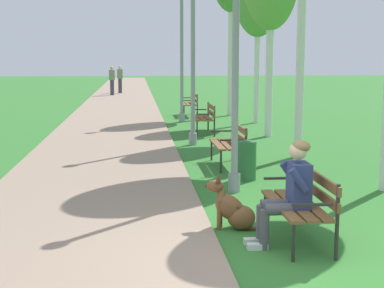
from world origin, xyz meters
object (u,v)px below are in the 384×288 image
Objects in this scene: person_seated_on_near_bench at (290,189)px; lamp_post_far at (182,51)px; litter_bin at (246,161)px; park_bench_furthest at (190,102)px; lamp_post_mid at (193,53)px; pedestrian_further_distant at (112,81)px; park_bench_mid at (231,141)px; park_bench_far at (205,116)px; pedestrian_distant at (120,79)px; dog_brown at (233,210)px; lamp_post_near at (236,61)px; park_bench_near at (303,200)px.

person_seated_on_near_bench is 13.20m from lamp_post_far.
litter_bin is at bearing 86.90° from person_seated_on_near_bench.
lamp_post_mid is at bearing -94.93° from park_bench_furthest.
person_seated_on_near_bench is 0.27× the size of lamp_post_far.
park_bench_mid is at bearing -81.57° from pedestrian_further_distant.
person_seated_on_near_bench is (-0.27, -15.03, 0.17)m from park_bench_furthest.
park_bench_far is at bearing -78.79° from pedestrian_further_distant.
park_bench_mid is at bearing -80.75° from lamp_post_mid.
pedestrian_further_distant is (-3.26, 16.45, 0.33)m from park_bench_far.
lamp_post_mid reaches higher than park_bench_mid.
park_bench_furthest is at bearing 76.22° from lamp_post_far.
pedestrian_distant reaches higher than park_bench_furthest.
park_bench_far reaches higher than dog_brown.
park_bench_mid is at bearing -90.77° from park_bench_furthest.
dog_brown is at bearing -94.60° from park_bench_far.
park_bench_far is at bearing 86.97° from lamp_post_near.
park_bench_furthest is 1.20× the size of person_seated_on_near_bench.
park_bench_mid is at bearing 82.19° from lamp_post_near.
lamp_post_far is (-0.42, 3.05, 1.87)m from park_bench_far.
park_bench_far and park_bench_furthest have the same top height.
lamp_post_mid reaches higher than park_bench_near.
lamp_post_near reaches higher than dog_brown.
person_seated_on_near_bench is at bearing -86.52° from lamp_post_near.
park_bench_mid is at bearing -87.58° from lamp_post_far.
park_bench_mid is 0.36× the size of lamp_post_near.
park_bench_furthest is 0.32× the size of lamp_post_far.
lamp_post_near is (0.37, 2.08, 1.88)m from dog_brown.
person_seated_on_near_bench is 0.28× the size of lamp_post_mid.
lamp_post_near is at bearing -97.81° from park_bench_mid.
lamp_post_near is at bearing 93.48° from person_seated_on_near_bench.
lamp_post_near is at bearing -88.11° from lamp_post_mid.
park_bench_mid and park_bench_far have the same top height.
lamp_post_mid reaches higher than park_bench_furthest.
park_bench_far is 2.80m from lamp_post_mid.
park_bench_near is 0.32× the size of lamp_post_far.
park_bench_furthest is 7.33m from lamp_post_mid.
park_bench_far is 1.20× the size of person_seated_on_near_bench.
lamp_post_far is 6.60× the size of litter_bin.
lamp_post_far is at bearing 92.42° from park_bench_mid.
lamp_post_mid is 5.15m from lamp_post_far.
park_bench_far is at bearing 75.19° from lamp_post_mid.
dog_brown is (-0.54, 0.71, -0.42)m from person_seated_on_near_bench.
dog_brown is 0.20× the size of lamp_post_near.
lamp_post_near is (-0.31, -2.23, 1.62)m from park_bench_mid.
pedestrian_distant is at bearing 95.78° from park_bench_near.
lamp_post_far reaches higher than pedestrian_distant.
lamp_post_mid is at bearing -81.70° from pedestrian_further_distant.
lamp_post_near reaches higher than park_bench_far.
lamp_post_near is at bearing -83.08° from pedestrian_further_distant.
lamp_post_far is at bearing -78.03° from pedestrian_further_distant.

